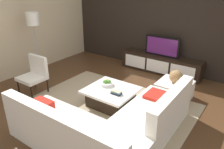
# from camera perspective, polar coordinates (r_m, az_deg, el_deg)

# --- Properties ---
(ground_plane) EXTENTS (14.00, 14.00, 0.00)m
(ground_plane) POSITION_cam_1_polar(r_m,az_deg,el_deg) (4.73, 0.04, -8.61)
(ground_plane) COLOR #4C301C
(feature_wall_back) EXTENTS (6.40, 0.12, 2.80)m
(feature_wall_back) POSITION_cam_1_polar(r_m,az_deg,el_deg) (6.50, 14.26, 12.90)
(feature_wall_back) COLOR black
(feature_wall_back) RESTS_ON ground
(side_wall_left) EXTENTS (0.12, 5.20, 2.80)m
(side_wall_left) POSITION_cam_1_polar(r_m,az_deg,el_deg) (6.61, -22.70, 12.00)
(side_wall_left) COLOR beige
(side_wall_left) RESTS_ON ground
(area_rug) EXTENTS (3.37, 2.46, 0.01)m
(area_rug) POSITION_cam_1_polar(r_m,az_deg,el_deg) (4.77, -0.95, -8.20)
(area_rug) COLOR tan
(area_rug) RESTS_ON ground
(media_console) EXTENTS (2.31, 0.46, 0.50)m
(media_console) POSITION_cam_1_polar(r_m,az_deg,el_deg) (6.53, 12.28, 2.61)
(media_console) COLOR black
(media_console) RESTS_ON ground
(television) EXTENTS (0.98, 0.06, 0.55)m
(television) POSITION_cam_1_polar(r_m,az_deg,el_deg) (6.37, 12.68, 7.04)
(television) COLOR black
(television) RESTS_ON media_console
(sectional_couch) EXTENTS (2.33, 2.42, 0.82)m
(sectional_couch) POSITION_cam_1_polar(r_m,az_deg,el_deg) (3.75, -0.97, -12.94)
(sectional_couch) COLOR white
(sectional_couch) RESTS_ON ground
(coffee_table) EXTENTS (1.00, 0.93, 0.38)m
(coffee_table) POSITION_cam_1_polar(r_m,az_deg,el_deg) (4.74, -0.25, -5.66)
(coffee_table) COLOR black
(coffee_table) RESTS_ON ground
(accent_chair_near) EXTENTS (0.57, 0.53, 0.87)m
(accent_chair_near) POSITION_cam_1_polar(r_m,az_deg,el_deg) (5.49, -19.12, 0.49)
(accent_chair_near) COLOR black
(accent_chair_near) RESTS_ON ground
(floor_lamp) EXTENTS (0.31, 0.31, 1.73)m
(floor_lamp) POSITION_cam_1_polar(r_m,az_deg,el_deg) (6.14, -19.50, 12.25)
(floor_lamp) COLOR #A5A5AA
(floor_lamp) RESTS_ON ground
(ottoman) EXTENTS (0.70, 0.70, 0.40)m
(ottoman) POSITION_cam_1_polar(r_m,az_deg,el_deg) (5.18, 15.57, -3.96)
(ottoman) COLOR white
(ottoman) RESTS_ON ground
(fruit_bowl) EXTENTS (0.28, 0.28, 0.14)m
(fruit_bowl) POSITION_cam_1_polar(r_m,az_deg,el_deg) (4.80, -1.30, -2.20)
(fruit_bowl) COLOR silver
(fruit_bowl) RESTS_ON coffee_table
(decorative_ball) EXTENTS (0.28, 0.28, 0.28)m
(decorative_ball) POSITION_cam_1_polar(r_m,az_deg,el_deg) (5.04, 15.98, -0.50)
(decorative_ball) COLOR #997247
(decorative_ball) RESTS_ON ottoman
(book_stack) EXTENTS (0.21, 0.12, 0.08)m
(book_stack) POSITION_cam_1_polar(r_m,az_deg,el_deg) (4.45, 1.12, -4.60)
(book_stack) COLOR #1E232D
(book_stack) RESTS_ON coffee_table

